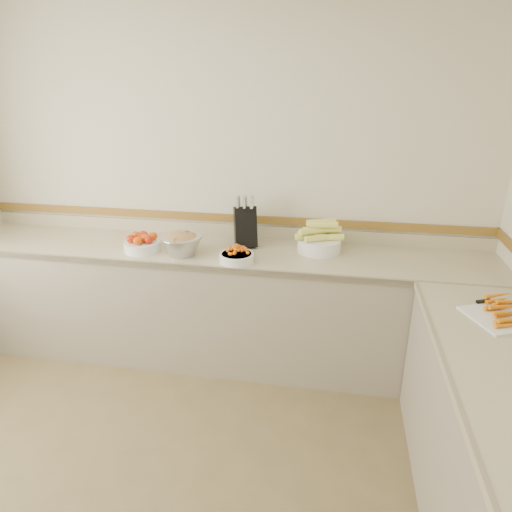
% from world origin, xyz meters
% --- Properties ---
extents(back_wall, '(4.00, 0.00, 4.00)m').
position_xyz_m(back_wall, '(0.00, 2.00, 1.30)').
color(back_wall, beige).
rests_on(back_wall, ground_plane).
extents(counter_back, '(4.00, 0.65, 1.08)m').
position_xyz_m(counter_back, '(0.00, 1.68, 0.45)').
color(counter_back, '#BBB087').
rests_on(counter_back, ground_plane).
extents(knife_block, '(0.21, 0.23, 0.39)m').
position_xyz_m(knife_block, '(0.19, 1.80, 1.06)').
color(knife_block, black).
rests_on(knife_block, counter_back).
extents(tomato_bowl, '(0.26, 0.26, 0.13)m').
position_xyz_m(tomato_bowl, '(-0.53, 1.56, 0.96)').
color(tomato_bowl, white).
rests_on(tomato_bowl, counter_back).
extents(cherry_tomato_bowl, '(0.24, 0.24, 0.13)m').
position_xyz_m(cherry_tomato_bowl, '(0.19, 1.47, 0.94)').
color(cherry_tomato_bowl, white).
rests_on(cherry_tomato_bowl, counter_back).
extents(corn_bowl, '(0.35, 0.32, 0.23)m').
position_xyz_m(corn_bowl, '(0.74, 1.78, 0.98)').
color(corn_bowl, white).
rests_on(corn_bowl, counter_back).
extents(rhubarb_bowl, '(0.30, 0.30, 0.17)m').
position_xyz_m(rhubarb_bowl, '(-0.22, 1.53, 0.99)').
color(rhubarb_bowl, '#B2B2BA').
rests_on(rhubarb_bowl, counter_back).
extents(cutting_board, '(0.48, 0.44, 0.06)m').
position_xyz_m(cutting_board, '(1.77, 0.98, 0.92)').
color(cutting_board, white).
rests_on(cutting_board, counter_right).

